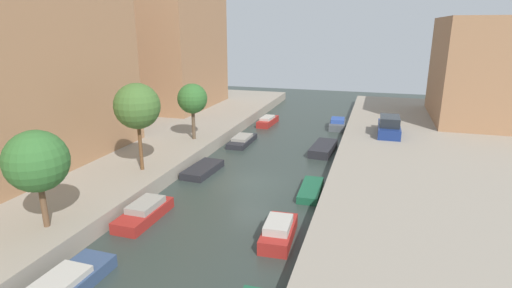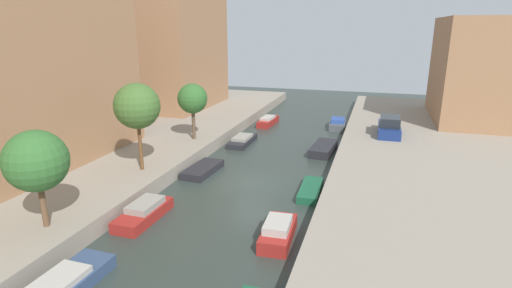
{
  "view_description": "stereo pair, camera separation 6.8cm",
  "coord_description": "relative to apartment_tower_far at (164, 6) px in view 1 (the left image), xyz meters",
  "views": [
    {
      "loc": [
        7.55,
        -23.56,
        10.0
      ],
      "look_at": [
        -0.99,
        4.41,
        1.4
      ],
      "focal_mm": 28.1,
      "sensor_mm": 36.0,
      "label": 1
    },
    {
      "loc": [
        7.61,
        -23.54,
        10.0
      ],
      "look_at": [
        -0.99,
        4.41,
        1.4
      ],
      "focal_mm": 28.1,
      "sensor_mm": 36.0,
      "label": 2
    }
  ],
  "objects": [
    {
      "name": "moored_boat_left_5",
      "position": [
        12.68,
        -2.2,
        -11.77
      ],
      "size": [
        1.43,
        4.05,
        0.9
      ],
      "color": "maroon",
      "rests_on": "ground_plane"
    },
    {
      "name": "moored_boat_right_3",
      "position": [
        20.07,
        -18.98,
        -11.93
      ],
      "size": [
        1.34,
        3.7,
        0.45
      ],
      "color": "#195638",
      "rests_on": "ground_plane"
    },
    {
      "name": "low_block_right",
      "position": [
        34.0,
        2.16,
        -6.21
      ],
      "size": [
        10.0,
        12.8,
        9.89
      ],
      "primitive_type": "cube",
      "color": "#9E704C",
      "rests_on": "quay_right"
    },
    {
      "name": "ground_plane",
      "position": [
        16.0,
        -18.51,
        -12.16
      ],
      "size": [
        84.0,
        84.0,
        0.0
      ],
      "primitive_type": "plane",
      "color": "#2D3833"
    },
    {
      "name": "quay_right",
      "position": [
        31.0,
        -18.51,
        -11.66
      ],
      "size": [
        20.0,
        64.0,
        1.0
      ],
      "primitive_type": "cube",
      "color": "gray",
      "rests_on": "ground_plane"
    },
    {
      "name": "moored_boat_right_2",
      "position": [
        19.51,
        -25.09,
        -11.71
      ],
      "size": [
        1.56,
        3.4,
        1.07
      ],
      "color": "maroon",
      "rests_on": "ground_plane"
    },
    {
      "name": "street_tree_2",
      "position": [
        9.21,
        -20.63,
        -6.96
      ],
      "size": [
        2.89,
        2.89,
        5.66
      ],
      "color": "brown",
      "rests_on": "quay_left"
    },
    {
      "name": "moored_boat_left_2",
      "position": [
        12.09,
        -25.1,
        -11.75
      ],
      "size": [
        1.53,
        3.9,
        0.96
      ],
      "color": "maroon",
      "rests_on": "ground_plane"
    },
    {
      "name": "moored_boat_left_1",
      "position": [
        12.52,
        -31.58,
        -11.8
      ],
      "size": [
        1.7,
        4.52,
        0.82
      ],
      "color": "#33476B",
      "rests_on": "ground_plane"
    },
    {
      "name": "moored_boat_right_5",
      "position": [
        19.9,
        -1.66,
        -11.72
      ],
      "size": [
        1.71,
        3.4,
        1.03
      ],
      "color": "#4C5156",
      "rests_on": "ground_plane"
    },
    {
      "name": "moored_boat_right_4",
      "position": [
        19.64,
        -10.23,
        -11.82
      ],
      "size": [
        1.91,
        4.31,
        0.67
      ],
      "color": "#232328",
      "rests_on": "ground_plane"
    },
    {
      "name": "street_tree_3",
      "position": [
        9.21,
        -12.81,
        -7.8
      ],
      "size": [
        2.43,
        2.43,
        4.61
      ],
      "color": "brown",
      "rests_on": "quay_left"
    },
    {
      "name": "moored_boat_left_3",
      "position": [
        12.12,
        -17.6,
        -11.91
      ],
      "size": [
        1.87,
        3.82,
        0.5
      ],
      "color": "#232328",
      "rests_on": "ground_plane"
    },
    {
      "name": "street_tree_1",
      "position": [
        9.21,
        -28.74,
        -7.95
      ],
      "size": [
        2.82,
        2.82,
        4.63
      ],
      "color": "brown",
      "rests_on": "quay_left"
    },
    {
      "name": "apartment_tower_far",
      "position": [
        0.0,
        0.0,
        0.0
      ],
      "size": [
        10.0,
        12.52,
        22.32
      ],
      "primitive_type": "cube",
      "color": "#9E704C",
      "rests_on": "quay_left"
    },
    {
      "name": "moored_boat_left_4",
      "position": [
        12.4,
        -9.76,
        -11.86
      ],
      "size": [
        1.53,
        4.24,
        0.7
      ],
      "color": "#232328",
      "rests_on": "ground_plane"
    },
    {
      "name": "parked_car",
      "position": [
        24.75,
        -6.59,
        -10.48
      ],
      "size": [
        1.86,
        4.64,
        1.64
      ],
      "color": "navy",
      "rests_on": "quay_right"
    },
    {
      "name": "quay_left",
      "position": [
        1.0,
        -18.51,
        -11.66
      ],
      "size": [
        20.0,
        64.0,
        1.0
      ],
      "primitive_type": "cube",
      "color": "gray",
      "rests_on": "ground_plane"
    }
  ]
}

